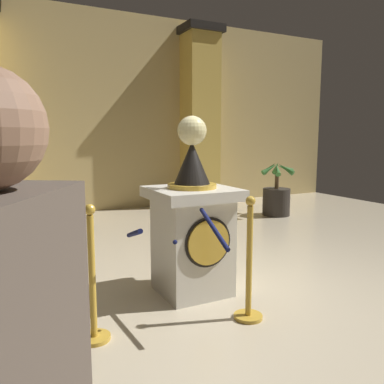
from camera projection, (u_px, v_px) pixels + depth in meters
ground_plane at (229, 296)px, 3.73m from camera, size 11.68×11.68×0.00m
back_wall at (98, 112)px, 7.84m from camera, size 11.68×0.16×3.95m
pedestal_clock at (192, 226)px, 3.74m from camera, size 0.77×0.77×1.69m
stanchion_near at (93, 294)px, 2.87m from camera, size 0.24×0.24×1.03m
stanchion_far at (249, 277)px, 3.22m from camera, size 0.24×0.24×1.03m
velvet_rope at (175, 231)px, 2.99m from camera, size 0.76×0.74×0.22m
column_right at (199, 119)px, 8.50m from camera, size 0.83×0.83×3.80m
potted_palm_right at (276, 198)px, 7.51m from camera, size 0.68×0.60×1.06m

